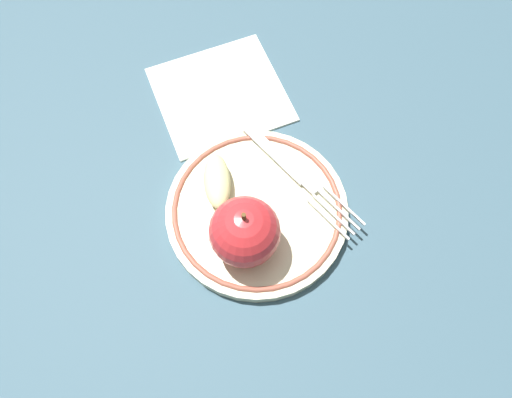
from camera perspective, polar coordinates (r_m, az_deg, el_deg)
ground_plane at (r=0.54m, az=-0.79°, el=-2.49°), size 2.00×2.00×0.00m
plate at (r=0.54m, az=-0.00°, el=-1.22°), size 0.20×0.20×0.02m
apple_red_whole at (r=0.48m, az=-1.31°, el=-3.77°), size 0.07×0.07×0.08m
apple_slice_front at (r=0.54m, az=-4.20°, el=2.29°), size 0.07×0.06×0.02m
fork at (r=0.55m, az=4.55°, el=2.91°), size 0.18×0.03×0.00m
napkin_folded at (r=0.62m, az=-4.11°, el=11.92°), size 0.19×0.19×0.01m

